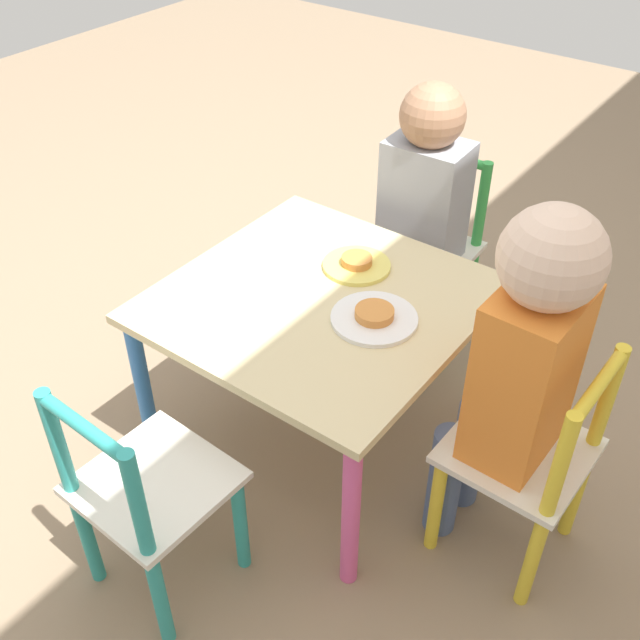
{
  "coord_description": "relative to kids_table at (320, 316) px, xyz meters",
  "views": [
    {
      "loc": [
        1.03,
        0.77,
        1.38
      ],
      "look_at": [
        0.0,
        0.0,
        0.36
      ],
      "focal_mm": 42.0,
      "sensor_mm": 36.0,
      "label": 1
    }
  ],
  "objects": [
    {
      "name": "ground_plane",
      "position": [
        0.0,
        0.0,
        -0.37
      ],
      "size": [
        6.0,
        6.0,
        0.0
      ],
      "primitive_type": "plane",
      "color": "#8C755B"
    },
    {
      "name": "kids_table",
      "position": [
        0.0,
        0.0,
        0.0
      ],
      "size": [
        0.64,
        0.64,
        0.43
      ],
      "color": "beige",
      "rests_on": "ground_plane"
    },
    {
      "name": "child_left",
      "position": [
        -0.45,
        -0.02,
        0.07
      ],
      "size": [
        0.22,
        0.21,
        0.75
      ],
      "rotation": [
        0.0,
        0.0,
        -4.67
      ],
      "color": "#4C608E",
      "rests_on": "ground_plane"
    },
    {
      "name": "chair_teal",
      "position": [
        0.51,
        -0.02,
        -0.11
      ],
      "size": [
        0.27,
        0.27,
        0.52
      ],
      "rotation": [
        0.0,
        0.0,
        -1.61
      ],
      "color": "silver",
      "rests_on": "ground_plane"
    },
    {
      "name": "child_back",
      "position": [
        0.01,
        0.46,
        0.12
      ],
      "size": [
        0.2,
        0.23,
        0.81
      ],
      "rotation": [
        0.0,
        0.0,
        -0.03
      ],
      "color": "#4C608E",
      "rests_on": "ground_plane"
    },
    {
      "name": "chair_yellow",
      "position": [
        0.01,
        0.51,
        -0.11
      ],
      "size": [
        0.27,
        0.27,
        0.52
      ],
      "rotation": [
        0.0,
        0.0,
        -0.03
      ],
      "color": "silver",
      "rests_on": "ground_plane"
    },
    {
      "name": "plate_left",
      "position": [
        -0.14,
        0.0,
        0.06
      ],
      "size": [
        0.15,
        0.15,
        0.03
      ],
      "color": "#EADB66",
      "rests_on": "kids_table"
    },
    {
      "name": "plate_back",
      "position": [
        0.0,
        0.14,
        0.06
      ],
      "size": [
        0.18,
        0.18,
        0.03
      ],
      "color": "white",
      "rests_on": "kids_table"
    },
    {
      "name": "chair_green",
      "position": [
        -0.51,
        -0.02,
        -0.11
      ],
      "size": [
        0.27,
        0.27,
        0.52
      ],
      "rotation": [
        0.0,
        0.0,
        -4.67
      ],
      "color": "silver",
      "rests_on": "ground_plane"
    }
  ]
}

